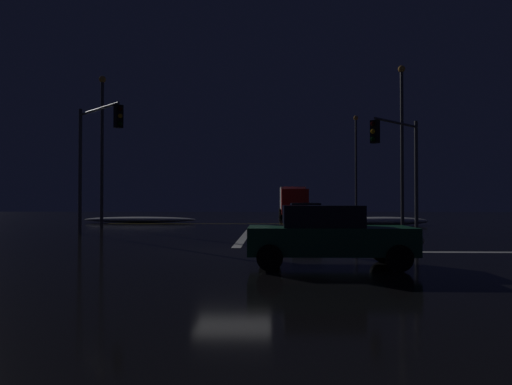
{
  "coord_description": "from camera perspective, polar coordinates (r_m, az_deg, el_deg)",
  "views": [
    {
      "loc": [
        1.25,
        -16.05,
        1.68
      ],
      "look_at": [
        0.4,
        11.88,
        2.19
      ],
      "focal_mm": 33.79,
      "sensor_mm": 36.0,
      "label": 1
    }
  ],
  "objects": [
    {
      "name": "centre_line_ns",
      "position": [
        35.99,
        -0.24,
        -3.71
      ],
      "size": [
        22.0,
        0.15,
        0.01
      ],
      "color": "yellow",
      "rests_on": "ground"
    },
    {
      "name": "snow_bank_left_curb",
      "position": [
        39.2,
        -13.55,
        -3.14
      ],
      "size": [
        8.88,
        1.5,
        0.45
      ],
      "color": "white",
      "rests_on": "ground"
    },
    {
      "name": "sedan_silver",
      "position": [
        33.21,
        5.99,
        -2.55
      ],
      "size": [
        2.02,
        4.33,
        1.57
      ],
      "color": "#B7B7BC",
      "rests_on": "ground"
    },
    {
      "name": "traffic_signal_nw",
      "position": [
        25.21,
        -18.51,
        5.39
      ],
      "size": [
        3.26,
        3.26,
        6.5
      ],
      "color": "#4C4C51",
      "rests_on": "ground"
    },
    {
      "name": "snow_bank_right_curb",
      "position": [
        34.74,
        14.79,
        -3.3
      ],
      "size": [
        6.3,
        1.5,
        0.59
      ],
      "color": "white",
      "rests_on": "ground"
    },
    {
      "name": "streetlamp_right_near",
      "position": [
        31.28,
        16.9,
        6.5
      ],
      "size": [
        0.44,
        0.44,
        10.11
      ],
      "color": "#424247",
      "rests_on": "ground"
    },
    {
      "name": "streetlamp_left_near",
      "position": [
        31.99,
        -17.76,
        5.87
      ],
      "size": [
        0.44,
        0.44,
        9.61
      ],
      "color": "#424247",
      "rests_on": "ground"
    },
    {
      "name": "ground",
      "position": [
        16.2,
        -2.7,
        -7.17
      ],
      "size": [
        120.0,
        120.0,
        0.1
      ],
      "primitive_type": "cube",
      "color": "black"
    },
    {
      "name": "stop_line_north",
      "position": [
        24.42,
        -1.19,
        -4.98
      ],
      "size": [
        0.35,
        14.18,
        0.01
      ],
      "color": "white",
      "rests_on": "ground"
    },
    {
      "name": "streetlamp_right_far",
      "position": [
        46.81,
        11.77,
        3.82
      ],
      "size": [
        0.44,
        0.44,
        9.85
      ],
      "color": "#424247",
      "rests_on": "ground"
    },
    {
      "name": "box_truck",
      "position": [
        47.12,
        4.41,
        -1.01
      ],
      "size": [
        2.68,
        8.28,
        3.08
      ],
      "color": "red",
      "rests_on": "ground"
    },
    {
      "name": "traffic_signal_ne",
      "position": [
        24.47,
        16.58,
        4.41
      ],
      "size": [
        2.98,
        2.98,
        5.78
      ],
      "color": "#4C4C51",
      "rests_on": "ground"
    },
    {
      "name": "crosswalk_bar_east",
      "position": [
        17.65,
        25.74,
        -6.39
      ],
      "size": [
        14.18,
        0.4,
        0.01
      ],
      "color": "white",
      "rests_on": "ground"
    },
    {
      "name": "sedan_green_crossing",
      "position": [
        12.63,
        8.53,
        -5.01
      ],
      "size": [
        4.33,
        2.02,
        1.57
      ],
      "color": "#14512D",
      "rests_on": "ground"
    },
    {
      "name": "sedan_red",
      "position": [
        39.6,
        5.46,
        -2.31
      ],
      "size": [
        2.02,
        4.33,
        1.57
      ],
      "color": "maroon",
      "rests_on": "ground"
    },
    {
      "name": "sedan_black",
      "position": [
        27.14,
        5.87,
        -2.89
      ],
      "size": [
        2.02,
        4.33,
        1.57
      ],
      "color": "black",
      "rests_on": "ground"
    }
  ]
}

